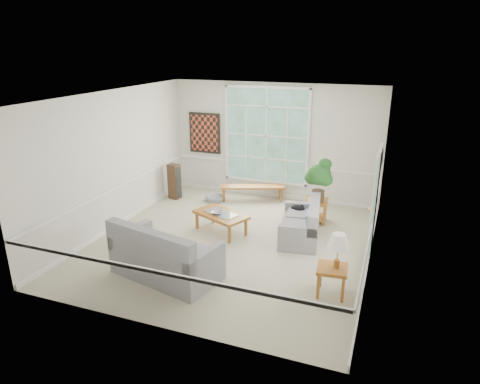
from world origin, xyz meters
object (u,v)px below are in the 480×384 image
loveseat_right (300,221)px  loveseat_front (166,249)px  end_table (316,211)px  side_table (331,281)px  coffee_table (221,223)px

loveseat_right → loveseat_front: bearing=-137.3°
loveseat_front → end_table: (2.00, 3.33, -0.24)m
loveseat_front → side_table: size_ratio=3.80×
coffee_table → end_table: (1.82, 1.29, 0.05)m
loveseat_front → end_table: loveseat_front is taller
loveseat_right → loveseat_front: (-1.86, -2.32, 0.11)m
loveseat_front → coffee_table: bearing=97.5°
loveseat_front → side_table: loveseat_front is taller
loveseat_right → loveseat_front: 2.98m
coffee_table → end_table: bearing=59.4°
loveseat_right → coffee_table: size_ratio=1.25×
loveseat_front → loveseat_right: bearing=64.0°
loveseat_right → loveseat_front: loveseat_front is taller
end_table → side_table: bearing=-74.3°
end_table → side_table: size_ratio=1.08×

